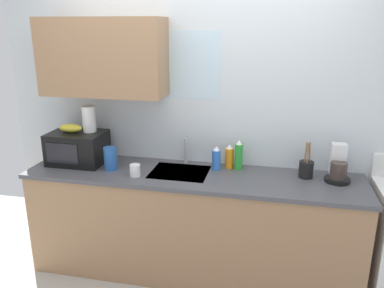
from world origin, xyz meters
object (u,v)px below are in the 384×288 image
at_px(dish_soap_bottle_green, 239,156).
at_px(utensil_crock, 306,169).
at_px(coffee_maker, 338,167).
at_px(paper_towel_roll, 89,119).
at_px(cereal_canister, 110,159).
at_px(dish_soap_bottle_blue, 216,159).
at_px(banana_bunch, 71,128).
at_px(microwave, 78,148).
at_px(mug_white, 135,170).
at_px(dish_soap_bottle_orange, 229,157).

height_order(dish_soap_bottle_green, utensil_crock, utensil_crock).
distance_m(coffee_maker, utensil_crock, 0.23).
height_order(paper_towel_roll, cereal_canister, paper_towel_roll).
height_order(dish_soap_bottle_blue, dish_soap_bottle_green, dish_soap_bottle_green).
height_order(banana_bunch, dish_soap_bottle_blue, banana_bunch).
relative_size(microwave, mug_white, 4.84).
height_order(microwave, utensil_crock, utensil_crock).
xyz_separation_m(dish_soap_bottle_orange, dish_soap_bottle_green, (0.08, -0.02, 0.02)).
bearing_deg(dish_soap_bottle_green, microwave, -174.20).
height_order(dish_soap_bottle_blue, cereal_canister, dish_soap_bottle_blue).
height_order(coffee_maker, mug_white, coffee_maker).
bearing_deg(dish_soap_bottle_orange, dish_soap_bottle_blue, -146.97).
xyz_separation_m(microwave, mug_white, (0.59, -0.19, -0.09)).
bearing_deg(dish_soap_bottle_orange, mug_white, -153.74).
distance_m(microwave, paper_towel_roll, 0.27).
height_order(paper_towel_roll, dish_soap_bottle_orange, paper_towel_roll).
relative_size(microwave, paper_towel_roll, 2.09).
relative_size(dish_soap_bottle_orange, utensil_crock, 0.71).
relative_size(paper_towel_roll, dish_soap_bottle_green, 0.88).
relative_size(dish_soap_bottle_orange, cereal_canister, 1.06).
bearing_deg(paper_towel_roll, microwave, -152.83).
xyz_separation_m(dish_soap_bottle_green, cereal_canister, (-1.02, -0.24, -0.02)).
relative_size(paper_towel_roll, utensil_crock, 0.76).
height_order(coffee_maker, dish_soap_bottle_green, coffee_maker).
bearing_deg(mug_white, dish_soap_bottle_orange, 26.26).
bearing_deg(microwave, paper_towel_roll, 27.17).
xyz_separation_m(banana_bunch, dish_soap_bottle_orange, (1.33, 0.15, -0.21)).
distance_m(paper_towel_roll, dish_soap_bottle_orange, 1.22).
relative_size(mug_white, utensil_crock, 0.33).
xyz_separation_m(coffee_maker, dish_soap_bottle_orange, (-0.84, 0.10, -0.01)).
distance_m(coffee_maker, dish_soap_bottle_orange, 0.85).
xyz_separation_m(paper_towel_roll, dish_soap_bottle_blue, (1.08, 0.04, -0.29)).
relative_size(dish_soap_bottle_blue, dish_soap_bottle_orange, 0.99).
xyz_separation_m(dish_soap_bottle_orange, utensil_crock, (0.61, -0.08, -0.02)).
height_order(microwave, dish_soap_bottle_orange, microwave).
height_order(paper_towel_roll, dish_soap_bottle_blue, paper_towel_roll).
distance_m(microwave, coffee_maker, 2.13).
xyz_separation_m(banana_bunch, dish_soap_bottle_green, (1.41, 0.14, -0.19)).
height_order(microwave, dish_soap_bottle_green, microwave).
bearing_deg(utensil_crock, mug_white, -168.78).
bearing_deg(coffee_maker, microwave, -178.39).
height_order(dish_soap_bottle_blue, mug_white, dish_soap_bottle_blue).
bearing_deg(mug_white, dish_soap_bottle_green, 22.81).
bearing_deg(banana_bunch, dish_soap_bottle_orange, 6.62).
distance_m(paper_towel_roll, dish_soap_bottle_blue, 1.12).
distance_m(paper_towel_roll, dish_soap_bottle_green, 1.29).
relative_size(paper_towel_roll, dish_soap_bottle_orange, 1.08).
bearing_deg(coffee_maker, dish_soap_bottle_blue, 178.04).
relative_size(paper_towel_roll, mug_white, 2.32).
relative_size(microwave, utensil_crock, 1.60).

